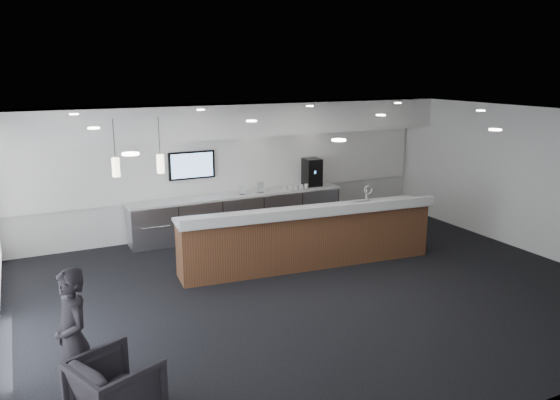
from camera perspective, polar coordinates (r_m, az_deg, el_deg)
name	(u,v)px	position (r m, az deg, el deg)	size (l,w,h in m)	color
ground	(317,289)	(9.65, 3.89, -9.28)	(10.00, 10.00, 0.00)	black
ceiling	(320,116)	(8.92, 4.20, 8.75)	(10.00, 8.00, 0.02)	black
back_wall	(232,168)	(12.72, -4.99, 3.39)	(10.00, 0.02, 3.00)	silver
right_wall	(528,180)	(12.40, 24.52, 1.93)	(0.02, 8.00, 3.00)	silver
soffit_bulkhead	(239,119)	(12.14, -4.33, 8.40)	(10.00, 0.90, 0.70)	white
alcove_panel	(233,164)	(12.67, -4.95, 3.81)	(9.80, 0.06, 1.40)	white
back_credenza	(239,214)	(12.61, -4.30, -1.45)	(5.06, 0.66, 0.95)	#999BA1
wall_tv	(192,165)	(12.29, -9.21, 3.61)	(1.05, 0.08, 0.62)	black
pendant_left	(163,165)	(8.87, -12.15, 3.56)	(0.12, 0.12, 0.30)	#FFEFC6
pendant_right	(118,169)	(8.73, -16.61, 3.14)	(0.12, 0.12, 0.30)	#FFEFC6
ceiling_can_lights	(320,118)	(8.93, 4.19, 8.56)	(7.00, 5.00, 0.02)	white
service_counter	(308,237)	(10.59, 2.94, -3.85)	(5.14, 1.29, 1.49)	#502C1A
coffee_machine	(312,172)	(13.30, 3.36, 2.92)	(0.41, 0.52, 0.67)	black
info_sign_left	(242,190)	(12.43, -3.95, 1.04)	(0.14, 0.02, 0.20)	silver
info_sign_right	(260,187)	(12.58, -2.07, 1.34)	(0.19, 0.02, 0.25)	silver
armchair	(116,390)	(6.48, -16.79, -18.44)	(0.81, 0.83, 0.76)	black
lounge_guest	(73,339)	(6.67, -20.79, -13.41)	(0.60, 0.39, 1.64)	black
cup_0	(306,186)	(13.07, 2.75, 1.47)	(0.10, 0.10, 0.10)	white
cup_1	(301,187)	(13.01, 2.21, 1.41)	(0.10, 0.10, 0.10)	white
cup_2	(296,187)	(12.95, 1.66, 1.36)	(0.10, 0.10, 0.10)	white
cup_3	(291,188)	(12.88, 1.11, 1.30)	(0.10, 0.10, 0.10)	white
cup_4	(285,188)	(12.82, 0.55, 1.24)	(0.10, 0.10, 0.10)	white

